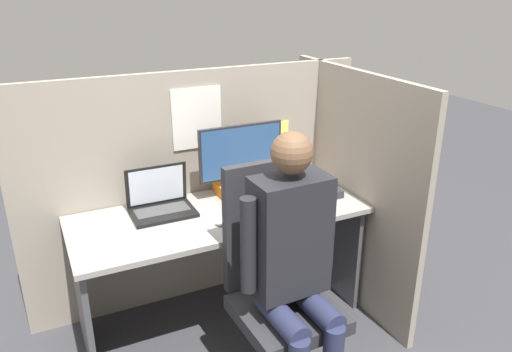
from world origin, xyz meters
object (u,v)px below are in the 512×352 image
object	(u,v)px
monitor	(241,155)
laptop	(161,204)
stapler	(333,190)
coffee_mug	(293,178)
person	(294,258)
paper_box	(242,189)
carrot_toy	(275,216)
office_chair	(277,279)

from	to	relation	value
monitor	laptop	bearing A→B (deg)	-176.08
laptop	stapler	bearing A→B (deg)	-11.12
coffee_mug	laptop	bearing A→B (deg)	-177.29
coffee_mug	person	bearing A→B (deg)	-119.08
paper_box	monitor	xyz separation A→B (m)	(0.00, 0.00, 0.21)
laptop	person	size ratio (longest dim) A/B	0.26
carrot_toy	stapler	bearing A→B (deg)	18.15
monitor	coffee_mug	world-z (taller)	monitor
person	laptop	bearing A→B (deg)	114.21
paper_box	monitor	distance (m)	0.21
laptop	carrot_toy	bearing A→B (deg)	-33.85
person	office_chair	bearing A→B (deg)	88.27
monitor	person	distance (m)	0.90
stapler	office_chair	bearing A→B (deg)	-143.21
monitor	person	bearing A→B (deg)	-98.37
paper_box	stapler	xyz separation A→B (m)	(0.50, -0.23, -0.01)
person	paper_box	bearing A→B (deg)	81.60
paper_box	office_chair	bearing A→B (deg)	-99.98
carrot_toy	coffee_mug	distance (m)	0.52
office_chair	person	size ratio (longest dim) A/B	0.84
laptop	person	distance (m)	0.91
carrot_toy	monitor	bearing A→B (deg)	93.76
carrot_toy	person	xyz separation A→B (m)	(-0.15, -0.48, 0.04)
person	coffee_mug	size ratio (longest dim) A/B	16.64
laptop	person	world-z (taller)	person
stapler	carrot_toy	distance (m)	0.50
carrot_toy	person	size ratio (longest dim) A/B	0.10
paper_box	person	size ratio (longest dim) A/B	0.21
person	coffee_mug	world-z (taller)	person
paper_box	carrot_toy	size ratio (longest dim) A/B	2.02
laptop	paper_box	bearing A→B (deg)	3.61
laptop	office_chair	bearing A→B (deg)	-60.28
office_chair	coffee_mug	xyz separation A→B (m)	(0.48, 0.71, 0.19)
carrot_toy	person	distance (m)	0.50
paper_box	stapler	distance (m)	0.55
monitor	stapler	size ratio (longest dim) A/B	3.16
monitor	laptop	size ratio (longest dim) A/B	1.49
laptop	office_chair	size ratio (longest dim) A/B	0.31
office_chair	coffee_mug	distance (m)	0.87
carrot_toy	coffee_mug	bearing A→B (deg)	49.86
paper_box	office_chair	world-z (taller)	office_chair
monitor	stapler	world-z (taller)	monitor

